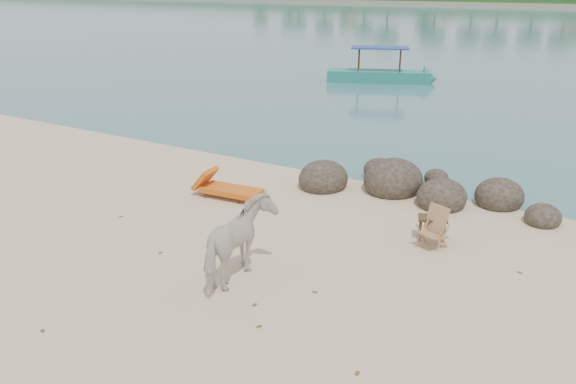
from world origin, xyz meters
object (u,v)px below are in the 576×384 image
(boulders, at_px, (408,187))
(side_table, at_px, (432,229))
(cow, at_px, (239,244))
(boat_near, at_px, (380,53))
(lounge_chair, at_px, (231,188))
(deck_chair, at_px, (432,230))

(boulders, relative_size, side_table, 10.66)
(boulders, bearing_deg, cow, -101.26)
(side_table, relative_size, boat_near, 0.10)
(cow, height_order, lounge_chair, cow)
(side_table, bearing_deg, deck_chair, -92.66)
(lounge_chair, bearing_deg, cow, -57.05)
(boulders, bearing_deg, deck_chair, -62.04)
(lounge_chair, height_order, boat_near, boat_near)
(side_table, bearing_deg, cow, -144.75)
(boulders, height_order, deck_chair, boulders)
(cow, relative_size, lounge_chair, 0.91)
(side_table, relative_size, lounge_chair, 0.31)
(deck_chair, distance_m, boat_near, 20.88)
(boulders, bearing_deg, lounge_chair, -145.83)
(cow, bearing_deg, lounge_chair, -59.20)
(side_table, height_order, boat_near, boat_near)
(side_table, distance_m, deck_chair, 0.47)
(cow, xyz_separation_m, side_table, (2.50, 3.52, -0.51))
(side_table, bearing_deg, boulders, 100.31)
(lounge_chair, bearing_deg, side_table, -2.66)
(boulders, distance_m, lounge_chair, 4.54)
(boulders, xyz_separation_m, boat_near, (-7.33, 16.16, 1.30))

